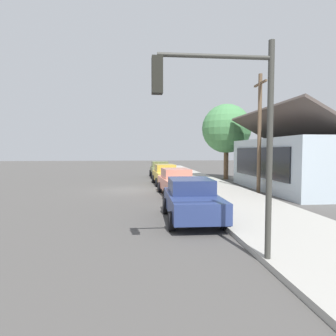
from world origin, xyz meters
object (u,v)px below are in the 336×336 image
at_px(car_coral, 177,182).
at_px(shade_tree, 226,129).
at_px(car_navy, 192,199).
at_px(car_olive, 160,169).
at_px(traffic_light_main, 225,116).
at_px(utility_pole_wooden, 259,131).
at_px(car_mustard, 166,174).
at_px(fire_hydrant_red, 180,176).

xyz_separation_m(car_coral, shade_tree, (-9.41, 5.87, 3.92)).
bearing_deg(car_navy, car_olive, -179.31).
height_order(car_coral, car_navy, same).
xyz_separation_m(shade_tree, traffic_light_main, (20.62, -6.21, -1.24)).
bearing_deg(car_coral, utility_pole_wooden, 91.24).
relative_size(shade_tree, utility_pole_wooden, 0.94).
height_order(traffic_light_main, utility_pole_wooden, utility_pole_wooden).
bearing_deg(car_navy, car_mustard, -179.38).
bearing_deg(car_mustard, fire_hydrant_red, 144.81).
bearing_deg(traffic_light_main, car_coral, 178.25).
distance_m(car_navy, fire_hydrant_red, 14.75).
relative_size(traffic_light_main, fire_hydrant_red, 7.32).
distance_m(car_coral, shade_tree, 11.76).
distance_m(car_navy, shade_tree, 17.53).
relative_size(car_navy, shade_tree, 0.64).
distance_m(car_olive, car_mustard, 6.60).
bearing_deg(car_navy, fire_hydrant_red, 174.89).
xyz_separation_m(car_olive, car_navy, (18.90, -0.11, 0.00)).
relative_size(utility_pole_wooden, fire_hydrant_red, 10.56).
xyz_separation_m(car_olive, car_coral, (12.35, 0.15, 0.00)).
bearing_deg(shade_tree, traffic_light_main, -16.76).
bearing_deg(utility_pole_wooden, fire_hydrant_red, -152.55).
distance_m(car_mustard, car_navy, 12.30).
xyz_separation_m(car_coral, traffic_light_main, (11.20, -0.34, 2.68)).
bearing_deg(traffic_light_main, fire_hydrant_red, 175.09).
relative_size(car_mustard, utility_pole_wooden, 0.59).
relative_size(car_olive, utility_pole_wooden, 0.61).
relative_size(car_coral, shade_tree, 0.67).
bearing_deg(shade_tree, car_coral, -31.94).
bearing_deg(traffic_light_main, car_olive, 179.53).
xyz_separation_m(shade_tree, fire_hydrant_red, (1.29, -4.55, -4.23)).
bearing_deg(shade_tree, utility_pole_wooden, -3.51).
bearing_deg(car_mustard, shade_tree, 118.18).
bearing_deg(fire_hydrant_red, car_mustard, -32.19).
bearing_deg(shade_tree, car_mustard, -58.82).
bearing_deg(car_mustard, traffic_light_main, -3.57).
relative_size(car_olive, car_navy, 1.02).
height_order(car_olive, car_navy, same).
relative_size(car_olive, fire_hydrant_red, 6.43).
bearing_deg(car_olive, traffic_light_main, -1.25).
xyz_separation_m(car_olive, utility_pole_wooden, (11.93, 5.47, 3.11)).
relative_size(car_olive, car_coral, 0.96).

